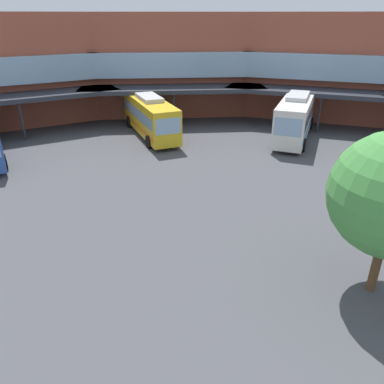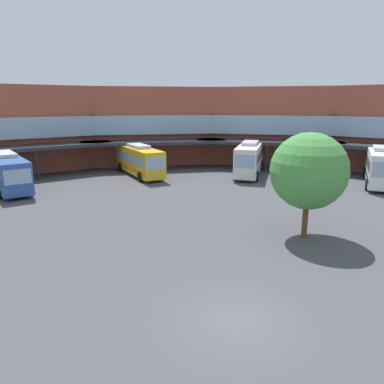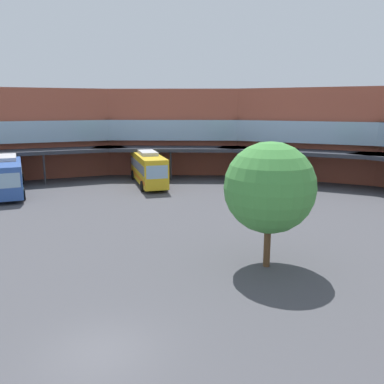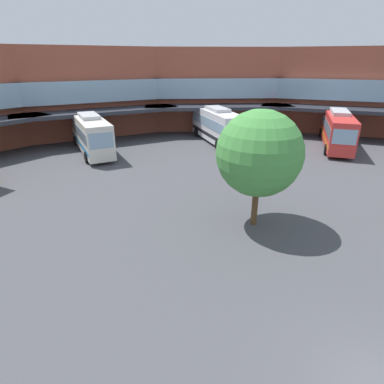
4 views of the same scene
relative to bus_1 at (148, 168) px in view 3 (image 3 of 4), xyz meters
name	(u,v)px [view 3 (image 3 of 4)]	position (x,y,z in m)	size (l,w,h in m)	color
ground_plane	(100,353)	(8.65, -29.47, -1.86)	(129.46, 129.46, 0.00)	#47474C
station_building	(217,143)	(8.65, -6.05, 3.41)	(86.81, 49.84, 10.50)	#9E4C38
bus_1	(148,168)	(0.00, 0.00, 0.00)	(7.18, 10.22, 3.68)	gold
bus_3	(271,170)	(13.16, 0.91, 0.14)	(4.86, 10.96, 3.96)	silver
bus_6	(8,174)	(-12.26, -6.98, 0.00)	(9.31, 11.28, 3.67)	#2D519E
plaza_tree	(269,188)	(13.88, -20.21, 2.46)	(4.78, 4.78, 6.72)	brown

